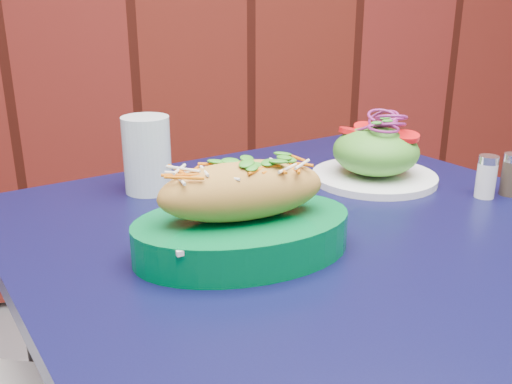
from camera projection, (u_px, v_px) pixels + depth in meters
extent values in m
cube|color=black|center=(325.00, 238.00, 0.78)|extent=(1.02, 1.02, 0.03)
cylinder|color=black|center=(336.00, 305.00, 1.34)|extent=(0.04, 0.04, 0.72)
cube|color=white|center=(242.00, 220.00, 0.69)|extent=(0.22, 0.15, 0.01)
ellipsoid|color=gold|center=(242.00, 190.00, 0.68)|extent=(0.21, 0.10, 0.07)
cylinder|color=white|center=(374.00, 177.00, 0.98)|extent=(0.21, 0.21, 0.01)
ellipsoid|color=#4C992D|center=(376.00, 151.00, 0.96)|extent=(0.14, 0.14, 0.08)
cylinder|color=red|center=(407.00, 134.00, 0.93)|extent=(0.04, 0.04, 0.01)
cylinder|color=red|center=(351.00, 128.00, 0.97)|extent=(0.04, 0.04, 0.01)
cylinder|color=red|center=(366.00, 125.00, 0.99)|extent=(0.04, 0.04, 0.01)
torus|color=#831C67|center=(378.00, 125.00, 0.95)|extent=(0.05, 0.05, 0.00)
torus|color=#831C67|center=(378.00, 123.00, 0.94)|extent=(0.05, 0.05, 0.00)
torus|color=#831C67|center=(378.00, 120.00, 0.94)|extent=(0.05, 0.05, 0.00)
torus|color=#831C67|center=(378.00, 118.00, 0.94)|extent=(0.05, 0.05, 0.00)
torus|color=#831C67|center=(378.00, 116.00, 0.94)|extent=(0.05, 0.05, 0.00)
torus|color=#831C67|center=(378.00, 113.00, 0.94)|extent=(0.05, 0.05, 0.00)
cylinder|color=silver|center=(147.00, 155.00, 0.90)|extent=(0.08, 0.08, 0.12)
cylinder|color=white|center=(486.00, 180.00, 0.89)|extent=(0.03, 0.03, 0.06)
cylinder|color=silver|center=(489.00, 160.00, 0.88)|extent=(0.03, 0.03, 0.01)
cylinder|color=#3F3326|center=(511.00, 178.00, 0.90)|extent=(0.03, 0.03, 0.06)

